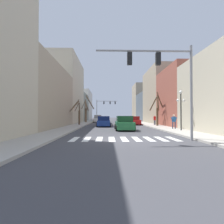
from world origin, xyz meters
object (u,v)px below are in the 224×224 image
car_parked_left_mid (124,123)px  pedestrian_on_left_sidewalk (155,119)px  car_driving_toward_lane (134,121)px  street_tree_right_mid (87,110)px  pedestrian_crossing_street (174,120)px  street_tree_left_near (86,111)px  car_parked_right_mid (99,119)px  traffic_signal_far (104,105)px  car_parked_right_far (98,119)px  street_tree_left_far (157,109)px  street_lamp_right_corner (181,102)px  traffic_signal_near (164,71)px  street_tree_right_near (78,113)px  car_parked_left_near (130,120)px  car_parked_right_near (104,122)px

car_parked_left_mid → pedestrian_on_left_sidewalk: bearing=-35.8°
car_driving_toward_lane → street_tree_right_mid: bearing=46.1°
pedestrian_crossing_street → street_tree_left_near: bearing=-50.4°
car_parked_left_mid → car_parked_right_mid: (-4.43, 28.90, -0.04)m
traffic_signal_far → street_tree_right_mid: (-3.82, -13.00, -1.90)m
car_parked_right_far → traffic_signal_far: bearing=-7.4°
pedestrian_on_left_sidewalk → street_tree_left_far: 2.15m
street_lamp_right_corner → traffic_signal_near: bearing=-121.0°
traffic_signal_far → street_tree_right_near: 24.89m
pedestrian_on_left_sidewalk → street_tree_left_near: size_ratio=0.31×
pedestrian_on_left_sidewalk → street_tree_right_near: street_tree_right_near is taller
car_driving_toward_lane → street_tree_right_near: size_ratio=1.07×
car_driving_toward_lane → car_parked_right_far: (-7.28, 11.69, 0.10)m
traffic_signal_near → car_parked_left_mid: traffic_signal_near is taller
car_parked_right_far → pedestrian_crossing_street: pedestrian_crossing_street is taller
car_parked_left_mid → traffic_signal_near: bearing=-167.3°
car_parked_left_mid → street_tree_right_near: bearing=36.6°
street_tree_left_far → car_parked_left_near: bearing=105.0°
car_parked_left_mid → car_driving_toward_lane: (2.90, 11.46, -0.04)m
traffic_signal_far → car_parked_right_mid: size_ratio=1.57×
street_lamp_right_corner → pedestrian_crossing_street: 2.91m
street_lamp_right_corner → street_tree_left_far: 8.69m
pedestrian_crossing_street → car_parked_right_near: bearing=-29.9°
traffic_signal_near → street_tree_right_near: bearing=116.3°
car_parked_right_near → street_tree_right_near: (-4.43, 3.02, 1.35)m
street_lamp_right_corner → car_parked_right_mid: bearing=108.3°
pedestrian_crossing_street → street_tree_left_far: street_tree_left_far is taller
street_tree_left_near → street_tree_left_far: street_tree_left_near is taller
street_lamp_right_corner → street_tree_right_mid: bearing=118.8°
car_parked_right_near → car_driving_toward_lane: car_parked_right_near is taller
street_lamp_right_corner → street_tree_right_near: street_tree_right_near is taller
car_parked_right_far → street_tree_right_near: (-2.59, -13.77, 1.27)m
car_driving_toward_lane → street_tree_right_mid: 13.65m
traffic_signal_near → car_parked_right_far: size_ratio=1.46×
street_tree_left_near → traffic_signal_near: bearing=-72.8°
car_parked_right_near → street_lamp_right_corner: bearing=44.4°
car_parked_left_near → street_tree_left_near: 10.62m
car_parked_right_near → street_tree_right_near: 5.53m
car_parked_right_near → car_parked_left_mid: size_ratio=0.89×
traffic_signal_near → street_tree_left_far: size_ratio=1.26×
traffic_signal_far → car_parked_right_near: size_ratio=1.57×
car_parked_right_near → pedestrian_crossing_street: size_ratio=2.48×
street_tree_left_far → car_driving_toward_lane: bearing=120.1°
traffic_signal_far → car_driving_toward_lane: (5.89, -22.34, -4.12)m
car_parked_right_mid → pedestrian_on_left_sidewalk: bearing=-153.9°
car_parked_left_near → street_tree_right_mid: street_tree_right_mid is taller
pedestrian_on_left_sidewalk → traffic_signal_far: bearing=64.7°
traffic_signal_far → car_parked_left_near: bearing=-70.4°
car_driving_toward_lane → street_tree_left_far: (2.86, -4.94, 1.92)m
traffic_signal_far → pedestrian_crossing_street: traffic_signal_far is taller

